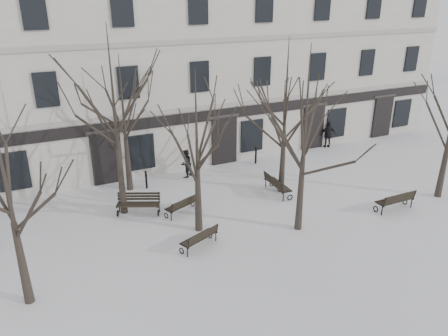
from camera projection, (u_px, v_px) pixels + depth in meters
ground at (229, 237)px, 18.78m from camera, size 100.00×100.00×0.00m
building at (140, 64)px, 27.55m from camera, size 40.40×10.20×11.40m
tree_0 at (5, 180)px, 13.17m from camera, size 5.07×5.07×7.25m
tree_1 at (197, 134)px, 17.66m from camera, size 4.96×4.96×7.08m
tree_2 at (306, 120)px, 17.55m from camera, size 5.61×5.61×8.02m
tree_4 at (114, 101)px, 18.81m from camera, size 6.07×6.07×8.67m
tree_5 at (123, 109)px, 21.61m from camera, size 4.93×4.93×7.04m
tree_6 at (286, 99)px, 21.21m from camera, size 5.51×5.51×7.87m
bench_1 at (200, 238)px, 17.80m from camera, size 1.81×1.22×0.87m
bench_2 at (396, 200)px, 20.83m from camera, size 1.99×0.73×1.00m
bench_3 at (138, 203)px, 20.54m from camera, size 2.09×1.47×1.01m
bench_4 at (183, 205)px, 20.53m from camera, size 1.85×1.24×0.89m
bench_5 at (277, 184)px, 22.55m from camera, size 0.80×1.99×0.99m
bollard_a at (146, 179)px, 23.18m from camera, size 0.13×0.13×1.02m
bollard_b at (256, 155)px, 26.55m from camera, size 0.14×0.14×1.06m
pedestrian_b at (186, 177)px, 24.83m from camera, size 0.99×0.94×1.62m
pedestrian_c at (327, 147)px, 29.52m from camera, size 1.13×0.75×1.78m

